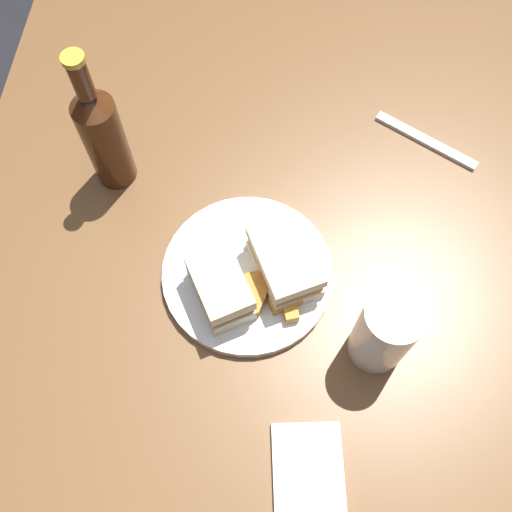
% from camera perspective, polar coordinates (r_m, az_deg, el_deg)
% --- Properties ---
extents(ground_plane, '(6.00, 6.00, 0.00)m').
position_cam_1_polar(ground_plane, '(1.56, 0.46, -10.91)').
color(ground_plane, black).
extents(dining_table, '(1.28, 0.94, 0.72)m').
position_cam_1_polar(dining_table, '(1.22, 0.58, -6.90)').
color(dining_table, brown).
rests_on(dining_table, ground).
extents(plate, '(0.25, 0.25, 0.02)m').
position_cam_1_polar(plate, '(0.86, -0.82, -1.69)').
color(plate, white).
rests_on(plate, dining_table).
extents(sandwich_half_left, '(0.12, 0.11, 0.07)m').
position_cam_1_polar(sandwich_half_left, '(0.81, -3.49, -3.04)').
color(sandwich_half_left, beige).
rests_on(sandwich_half_left, plate).
extents(sandwich_half_right, '(0.14, 0.12, 0.06)m').
position_cam_1_polar(sandwich_half_right, '(0.82, 2.82, -0.58)').
color(sandwich_half_right, beige).
rests_on(sandwich_half_right, plate).
extents(potato_wedge_front, '(0.04, 0.05, 0.02)m').
position_cam_1_polar(potato_wedge_front, '(0.82, 2.88, -4.44)').
color(potato_wedge_front, '#B77F33').
rests_on(potato_wedge_front, plate).
extents(potato_wedge_middle, '(0.05, 0.03, 0.02)m').
position_cam_1_polar(potato_wedge_middle, '(0.83, -0.08, -3.14)').
color(potato_wedge_middle, '#B77F33').
rests_on(potato_wedge_middle, plate).
extents(potato_wedge_back, '(0.03, 0.05, 0.02)m').
position_cam_1_polar(potato_wedge_back, '(0.83, 1.61, -3.06)').
color(potato_wedge_back, '#AD702D').
rests_on(potato_wedge_back, plate).
extents(potato_wedge_left_edge, '(0.05, 0.03, 0.02)m').
position_cam_1_polar(potato_wedge_left_edge, '(0.82, 3.20, -4.78)').
color(potato_wedge_left_edge, gold).
rests_on(potato_wedge_left_edge, plate).
extents(potato_wedge_right_edge, '(0.03, 0.04, 0.02)m').
position_cam_1_polar(potato_wedge_right_edge, '(0.83, -1.37, -4.22)').
color(potato_wedge_right_edge, '#B77F33').
rests_on(potato_wedge_right_edge, plate).
extents(potato_wedge_stray, '(0.06, 0.03, 0.02)m').
position_cam_1_polar(potato_wedge_stray, '(0.83, 0.04, -3.83)').
color(potato_wedge_stray, '#B77F33').
rests_on(potato_wedge_stray, plate).
extents(pint_glass, '(0.08, 0.08, 0.14)m').
position_cam_1_polar(pint_glass, '(0.79, 12.21, -7.36)').
color(pint_glass, white).
rests_on(pint_glass, dining_table).
extents(cider_bottle, '(0.06, 0.06, 0.26)m').
position_cam_1_polar(cider_bottle, '(0.89, -14.60, 11.29)').
color(cider_bottle, '#47230F').
rests_on(cider_bottle, dining_table).
extents(napkin, '(0.12, 0.10, 0.01)m').
position_cam_1_polar(napkin, '(0.80, 5.05, -19.67)').
color(napkin, white).
rests_on(napkin, dining_table).
extents(fork, '(0.10, 0.16, 0.01)m').
position_cam_1_polar(fork, '(1.02, 16.10, 10.67)').
color(fork, silver).
rests_on(fork, dining_table).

